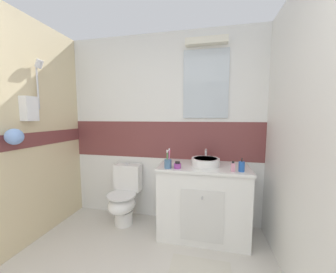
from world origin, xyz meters
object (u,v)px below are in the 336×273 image
Objects in this scene: hair_gel_jar at (178,165)px; perfume_flask_small at (233,167)px; toothbrush_cup at (168,163)px; soap_dispenser at (242,166)px; sink_basin at (205,161)px; toilet at (124,196)px.

perfume_flask_small is (0.58, 0.00, 0.02)m from hair_gel_jar.
toothbrush_cup is 0.77m from soap_dispenser.
sink_basin is 1.66× the size of toothbrush_cup.
soap_dispenser is at bearing 10.50° from perfume_flask_small.
sink_basin is 2.53× the size of soap_dispenser.
soap_dispenser reaches higher than hair_gel_jar.
sink_basin is 1.18m from toilet.
soap_dispenser reaches higher than perfume_flask_small.
toilet is 3.51× the size of toothbrush_cup.
toothbrush_cup reaches higher than perfume_flask_small.
perfume_flask_small is at bearing 1.63° from toothbrush_cup.
hair_gel_jar is (-0.30, -0.19, -0.01)m from sink_basin.
sink_basin is at bearing 155.03° from soap_dispenser.
soap_dispenser is at bearing -24.97° from sink_basin.
toothbrush_cup is 2.03× the size of perfume_flask_small.
toilet is at bearing 163.51° from hair_gel_jar.
toilet is at bearing 178.21° from sink_basin.
perfume_flask_small is (0.69, 0.02, -0.01)m from toothbrush_cup.
toothbrush_cup is 1.52× the size of soap_dispenser.
sink_basin is at bearing 32.45° from hair_gel_jar.
sink_basin is 0.47× the size of toilet.
toilet is 0.88m from toothbrush_cup.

